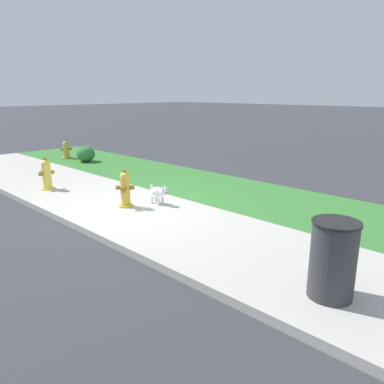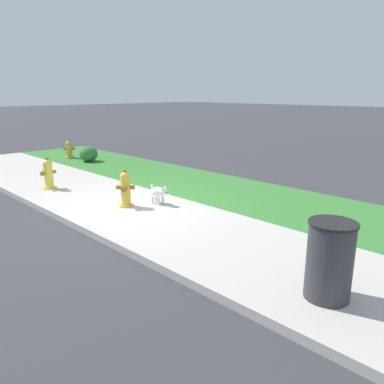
{
  "view_description": "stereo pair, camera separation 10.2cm",
  "coord_description": "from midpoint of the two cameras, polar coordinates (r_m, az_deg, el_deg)",
  "views": [
    {
      "loc": [
        5.98,
        -4.34,
        2.31
      ],
      "look_at": [
        1.03,
        0.76,
        0.4
      ],
      "focal_mm": 35.0,
      "sensor_mm": 36.0,
      "label": 1
    },
    {
      "loc": [
        6.06,
        -4.27,
        2.31
      ],
      "look_at": [
        1.03,
        0.76,
        0.4
      ],
      "focal_mm": 35.0,
      "sensor_mm": 36.0,
      "label": 2
    }
  ],
  "objects": [
    {
      "name": "small_white_dog",
      "position": [
        7.89,
        -4.69,
        -0.06
      ],
      "size": [
        0.49,
        0.22,
        0.45
      ],
      "rotation": [
        0.0,
        0.0,
        0.03
      ],
      "color": "white",
      "rests_on": "ground"
    },
    {
      "name": "street_curb",
      "position": [
        7.08,
        -17.69,
        -4.22
      ],
      "size": [
        18.0,
        0.16,
        0.12
      ],
      "primitive_type": "cube",
      "color": "#BCB7AD",
      "rests_on": "ground"
    },
    {
      "name": "grass_verge",
      "position": [
        9.41,
        3.62,
        0.81
      ],
      "size": [
        18.0,
        2.61,
        0.01
      ],
      "primitive_type": "cube",
      "color": "#387A33",
      "rests_on": "ground"
    },
    {
      "name": "fire_hydrant_mid_block",
      "position": [
        14.18,
        -18.02,
        6.2
      ],
      "size": [
        0.38,
        0.39,
        0.67
      ],
      "rotation": [
        0.0,
        0.0,
        1.11
      ],
      "color": "gold",
      "rests_on": "ground"
    },
    {
      "name": "fire_hydrant_far_end",
      "position": [
        7.8,
        -9.73,
        0.46
      ],
      "size": [
        0.35,
        0.35,
        0.78
      ],
      "rotation": [
        0.0,
        0.0,
        3.9
      ],
      "color": "gold",
      "rests_on": "ground"
    },
    {
      "name": "fire_hydrant_at_driveway",
      "position": [
        9.76,
        -20.77,
        2.59
      ],
      "size": [
        0.38,
        0.4,
        0.77
      ],
      "rotation": [
        0.0,
        0.0,
        1.73
      ],
      "color": "yellow",
      "rests_on": "ground"
    },
    {
      "name": "shrub_bush_near_lamp",
      "position": [
        13.3,
        -15.29,
        5.64
      ],
      "size": [
        0.62,
        0.62,
        0.53
      ],
      "color": "#337538",
      "rests_on": "ground"
    },
    {
      "name": "sidewalk_pavement",
      "position": [
        7.75,
        -8.98,
        -2.46
      ],
      "size": [
        18.0,
        2.49,
        0.01
      ],
      "primitive_type": "cube",
      "color": "#BCB7AD",
      "rests_on": "ground"
    },
    {
      "name": "trash_bin",
      "position": [
        4.57,
        20.82,
        -9.78
      ],
      "size": [
        0.54,
        0.54,
        0.93
      ],
      "color": "#333338",
      "rests_on": "ground"
    },
    {
      "name": "ground_plane",
      "position": [
        7.75,
        -8.98,
        -2.49
      ],
      "size": [
        120.0,
        120.0,
        0.0
      ],
      "primitive_type": "plane",
      "color": "#38383D"
    }
  ]
}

